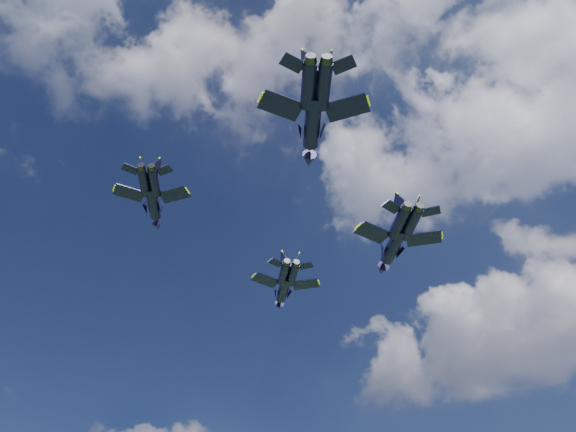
{
  "coord_description": "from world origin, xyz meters",
  "views": [
    {
      "loc": [
        37.03,
        -49.68,
        9.74
      ],
      "look_at": [
        2.46,
        -0.3,
        64.27
      ],
      "focal_mm": 35.0,
      "sensor_mm": 36.0,
      "label": 1
    }
  ],
  "objects_px": {
    "jet_lead": "(283,290)",
    "jet_right": "(393,247)",
    "jet_left": "(154,204)",
    "jet_slot": "(312,125)"
  },
  "relations": [
    {
      "from": "jet_lead",
      "to": "jet_right",
      "type": "xyz_separation_m",
      "value": [
        20.94,
        -0.71,
        -0.79
      ]
    },
    {
      "from": "jet_left",
      "to": "jet_slot",
      "type": "bearing_deg",
      "value": -37.64
    },
    {
      "from": "jet_lead",
      "to": "jet_left",
      "type": "xyz_separation_m",
      "value": [
        -3.85,
        -27.02,
        1.19
      ]
    },
    {
      "from": "jet_lead",
      "to": "jet_right",
      "type": "relative_size",
      "value": 0.85
    },
    {
      "from": "jet_left",
      "to": "jet_right",
      "type": "distance_m",
      "value": 36.2
    },
    {
      "from": "jet_lead",
      "to": "jet_right",
      "type": "height_order",
      "value": "jet_lead"
    },
    {
      "from": "jet_slot",
      "to": "jet_left",
      "type": "bearing_deg",
      "value": 142.86
    },
    {
      "from": "jet_left",
      "to": "jet_slot",
      "type": "xyz_separation_m",
      "value": [
        27.29,
        0.13,
        -1.23
      ]
    },
    {
      "from": "jet_lead",
      "to": "jet_left",
      "type": "height_order",
      "value": "jet_left"
    },
    {
      "from": "jet_lead",
      "to": "jet_slot",
      "type": "bearing_deg",
      "value": -93.74
    }
  ]
}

